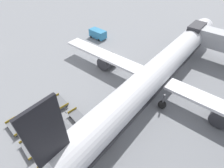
% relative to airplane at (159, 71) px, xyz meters
% --- Properties ---
extents(ground_plane, '(500.00, 500.00, 0.00)m').
position_rel_airplane_xyz_m(ground_plane, '(-12.82, 1.74, -3.56)').
color(ground_plane, gray).
extents(airplane, '(39.80, 46.75, 12.01)m').
position_rel_airplane_xyz_m(airplane, '(0.00, 0.00, 0.00)').
color(airplane, white).
rests_on(airplane, ground_plane).
extents(service_van, '(4.35, 2.67, 2.15)m').
position_rel_airplane_xyz_m(service_van, '(-20.98, 6.67, -2.39)').
color(service_van, teal).
rests_on(service_van, ground_plane).
extents(baggage_dolly_row_near_col_a, '(3.67, 1.68, 0.92)m').
position_rel_airplane_xyz_m(baggage_dolly_row_near_col_a, '(-9.60, -20.18, -3.08)').
color(baggage_dolly_row_near_col_a, slate).
rests_on(baggage_dolly_row_near_col_a, ground_plane).
extents(baggage_dolly_row_near_col_b, '(3.71, 1.81, 0.92)m').
position_rel_airplane_xyz_m(baggage_dolly_row_near_col_b, '(-5.27, -20.44, -3.08)').
color(baggage_dolly_row_near_col_b, slate).
rests_on(baggage_dolly_row_near_col_b, ground_plane).
extents(baggage_dolly_row_mid_a_col_a, '(3.70, 1.80, 0.92)m').
position_rel_airplane_xyz_m(baggage_dolly_row_mid_a_col_a, '(-9.47, -17.90, -3.08)').
color(baggage_dolly_row_mid_a_col_a, slate).
rests_on(baggage_dolly_row_mid_a_col_a, ground_plane).
extents(baggage_dolly_row_mid_a_col_b, '(3.71, 1.85, 0.92)m').
position_rel_airplane_xyz_m(baggage_dolly_row_mid_a_col_b, '(-5.08, -18.21, -3.08)').
color(baggage_dolly_row_mid_a_col_b, slate).
rests_on(baggage_dolly_row_mid_a_col_b, ground_plane).
extents(baggage_dolly_row_mid_a_col_c, '(3.71, 1.85, 0.92)m').
position_rel_airplane_xyz_m(baggage_dolly_row_mid_a_col_c, '(-0.74, -18.27, -3.08)').
color(baggage_dolly_row_mid_a_col_c, slate).
rests_on(baggage_dolly_row_mid_a_col_c, ground_plane).
extents(baggage_dolly_row_mid_b_col_a, '(3.65, 1.63, 0.92)m').
position_rel_airplane_xyz_m(baggage_dolly_row_mid_b_col_a, '(-9.18, -15.60, -3.08)').
color(baggage_dolly_row_mid_b_col_a, slate).
rests_on(baggage_dolly_row_mid_b_col_a, ground_plane).
extents(baggage_dolly_row_mid_b_col_b, '(3.71, 1.82, 0.92)m').
position_rel_airplane_xyz_m(baggage_dolly_row_mid_b_col_b, '(-4.91, -16.00, -3.08)').
color(baggage_dolly_row_mid_b_col_b, slate).
rests_on(baggage_dolly_row_mid_b_col_b, ground_plane).
extents(baggage_dolly_row_mid_b_col_c, '(3.71, 1.85, 0.92)m').
position_rel_airplane_xyz_m(baggage_dolly_row_mid_b_col_c, '(-0.62, -16.09, -3.08)').
color(baggage_dolly_row_mid_b_col_c, slate).
rests_on(baggage_dolly_row_mid_b_col_c, ground_plane).
extents(baggage_dolly_row_far_col_a, '(3.71, 1.82, 0.92)m').
position_rel_airplane_xyz_m(baggage_dolly_row_far_col_a, '(-9.05, -13.46, -3.08)').
color(baggage_dolly_row_far_col_a, slate).
rests_on(baggage_dolly_row_far_col_a, ground_plane).
extents(baggage_dolly_row_far_col_b, '(3.71, 1.84, 0.92)m').
position_rel_airplane_xyz_m(baggage_dolly_row_far_col_b, '(-4.62, -13.50, -3.08)').
color(baggage_dolly_row_far_col_b, slate).
rests_on(baggage_dolly_row_far_col_b, ground_plane).
extents(baggage_dolly_row_far_col_c, '(3.68, 1.71, 0.92)m').
position_rel_airplane_xyz_m(baggage_dolly_row_far_col_c, '(-0.28, -13.81, -3.08)').
color(baggage_dolly_row_far_col_c, slate).
rests_on(baggage_dolly_row_far_col_c, ground_plane).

